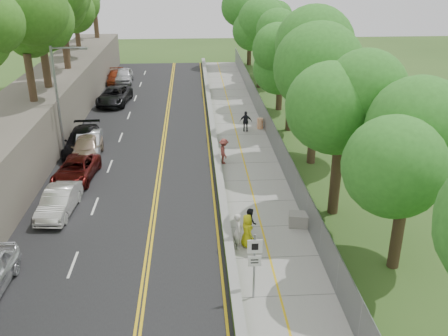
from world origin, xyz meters
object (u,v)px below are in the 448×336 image
at_px(concrete_block, 299,220).
at_px(car_1, 59,202).
at_px(car_2, 76,170).
at_px(painter_0, 247,231).
at_px(construction_barrel, 260,123).
at_px(signpost, 254,260).
at_px(streetlight, 60,95).
at_px(person_far, 246,121).

relative_size(concrete_block, car_1, 0.24).
relative_size(car_1, car_2, 0.89).
bearing_deg(concrete_block, car_2, 152.48).
height_order(car_1, painter_0, painter_0).
distance_m(construction_barrel, car_1, 19.47).
xyz_separation_m(concrete_block, painter_0, (-3.03, -1.86, 0.51)).
distance_m(construction_barrel, painter_0, 18.62).
bearing_deg(car_1, signpost, -35.34).
height_order(streetlight, construction_barrel, streetlight).
xyz_separation_m(streetlight, person_far, (13.47, 4.79, -3.73)).
height_order(construction_barrel, painter_0, painter_0).
relative_size(construction_barrel, concrete_block, 0.82).
distance_m(signpost, construction_barrel, 22.77).
bearing_deg(construction_barrel, painter_0, -99.58).
xyz_separation_m(car_2, painter_0, (10.20, -8.75, 0.20)).
distance_m(car_1, person_far, 18.09).
bearing_deg(car_2, car_1, -85.20).
distance_m(construction_barrel, car_2, 16.41).
relative_size(construction_barrel, car_1, 0.20).
bearing_deg(painter_0, streetlight, 19.28).
height_order(painter_0, person_far, painter_0).
bearing_deg(car_2, signpost, -47.25).
bearing_deg(streetlight, person_far, 19.59).
bearing_deg(concrete_block, construction_barrel, 89.75).
distance_m(car_1, painter_0, 11.01).
relative_size(concrete_block, person_far, 0.62).
xyz_separation_m(streetlight, signpost, (11.51, -17.02, -2.68)).
xyz_separation_m(streetlight, car_1, (1.46, -8.73, -3.87)).
bearing_deg(painter_0, car_1, 45.00).
relative_size(signpost, painter_0, 1.78).
distance_m(construction_barrel, person_far, 1.52).
xyz_separation_m(concrete_block, person_far, (-1.22, 15.81, 0.51)).
xyz_separation_m(concrete_block, car_1, (-13.23, 2.29, 0.36)).
xyz_separation_m(construction_barrel, concrete_block, (-0.07, -16.50, -0.08)).
height_order(streetlight, car_2, streetlight).
bearing_deg(construction_barrel, concrete_block, -90.25).
bearing_deg(construction_barrel, car_2, -144.17).
bearing_deg(signpost, person_far, 84.87).
xyz_separation_m(signpost, person_far, (1.96, 21.81, -1.05)).
distance_m(streetlight, signpost, 20.72).
bearing_deg(signpost, construction_barrel, 81.78).
xyz_separation_m(streetlight, painter_0, (11.66, -12.88, -3.72)).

